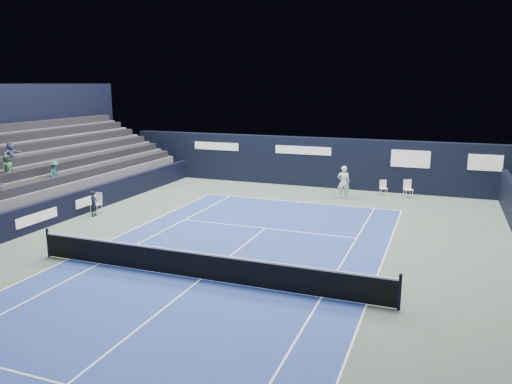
# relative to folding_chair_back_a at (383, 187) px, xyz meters

# --- Properties ---
(ground) EXTENTS (48.00, 48.00, 0.00)m
(ground) POSITION_rel_folding_chair_back_a_xyz_m (-4.13, -13.37, -0.51)
(ground) COLOR #4C5B51
(ground) RESTS_ON ground
(court_surface) EXTENTS (10.97, 23.77, 0.01)m
(court_surface) POSITION_rel_folding_chair_back_a_xyz_m (-4.13, -15.37, -0.50)
(court_surface) COLOR navy
(court_surface) RESTS_ON ground
(folding_chair_back_a) EXTENTS (0.51, 0.50, 0.89)m
(folding_chair_back_a) POSITION_rel_folding_chair_back_a_xyz_m (0.00, 0.00, 0.00)
(folding_chair_back_a) COLOR silver
(folding_chair_back_a) RESTS_ON ground
(folding_chair_back_b) EXTENTS (0.60, 0.59, 1.03)m
(folding_chair_back_b) POSITION_rel_folding_chair_back_a_xyz_m (1.39, -0.14, 0.08)
(folding_chair_back_b) COLOR white
(folding_chair_back_b) RESTS_ON ground
(line_judge_chair) EXTENTS (0.58, 0.57, 1.05)m
(line_judge_chair) POSITION_rel_folding_chair_back_a_xyz_m (-12.91, -9.45, 0.09)
(line_judge_chair) COLOR silver
(line_judge_chair) RESTS_ON ground
(line_judge) EXTENTS (0.35, 0.49, 1.25)m
(line_judge) POSITION_rel_folding_chair_back_a_xyz_m (-12.76, -9.91, 0.12)
(line_judge) COLOR black
(line_judge) RESTS_ON ground
(court_markings) EXTENTS (11.03, 23.83, 0.00)m
(court_markings) POSITION_rel_folding_chair_back_a_xyz_m (-4.13, -15.37, -0.50)
(court_markings) COLOR white
(court_markings) RESTS_ON court_surface
(tennis_net) EXTENTS (12.90, 0.10, 1.10)m
(tennis_net) POSITION_rel_folding_chair_back_a_xyz_m (-4.13, -15.37, 0.00)
(tennis_net) COLOR black
(tennis_net) RESTS_ON ground
(back_sponsor_wall) EXTENTS (26.00, 0.63, 3.10)m
(back_sponsor_wall) POSITION_rel_folding_chair_back_a_xyz_m (-4.13, 1.13, 1.05)
(back_sponsor_wall) COLOR black
(back_sponsor_wall) RESTS_ON ground
(side_barrier_left) EXTENTS (0.33, 22.00, 1.20)m
(side_barrier_left) POSITION_rel_folding_chair_back_a_xyz_m (-13.63, -9.39, 0.09)
(side_barrier_left) COLOR black
(side_barrier_left) RESTS_ON ground
(spectator_stand) EXTENTS (6.00, 18.00, 6.40)m
(spectator_stand) POSITION_rel_folding_chair_back_a_xyz_m (-17.40, -8.38, 1.45)
(spectator_stand) COLOR #4D4D50
(spectator_stand) RESTS_ON ground
(tennis_player) EXTENTS (0.74, 0.88, 1.87)m
(tennis_player) POSITION_rel_folding_chair_back_a_xyz_m (-2.03, -1.66, 0.43)
(tennis_player) COLOR silver
(tennis_player) RESTS_ON ground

